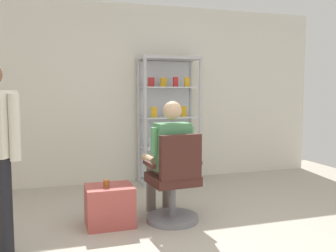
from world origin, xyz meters
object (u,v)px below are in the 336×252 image
at_px(office_chair, 174,186).
at_px(storage_crate, 110,206).
at_px(tea_glass, 106,184).
at_px(seated_shopkeeper, 169,154).
at_px(display_cabinet_main, 168,120).

height_order(office_chair, storage_crate, office_chair).
bearing_deg(tea_glass, seated_shopkeeper, 6.82).
distance_m(display_cabinet_main, seated_shopkeeper, 1.69).
bearing_deg(display_cabinet_main, storage_crate, -125.56).
relative_size(office_chair, storage_crate, 1.98).
height_order(seated_shopkeeper, tea_glass, seated_shopkeeper).
height_order(seated_shopkeeper, storage_crate, seated_shopkeeper).
bearing_deg(display_cabinet_main, tea_glass, -125.48).
distance_m(office_chair, tea_glass, 0.71).
xyz_separation_m(display_cabinet_main, tea_glass, (-1.19, -1.67, -0.50)).
bearing_deg(tea_glass, office_chair, -6.52).
xyz_separation_m(storage_crate, tea_glass, (-0.04, -0.06, 0.25)).
xyz_separation_m(display_cabinet_main, seated_shopkeeper, (-0.50, -1.59, -0.25)).
bearing_deg(display_cabinet_main, office_chair, -105.60).
distance_m(display_cabinet_main, office_chair, 1.91).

